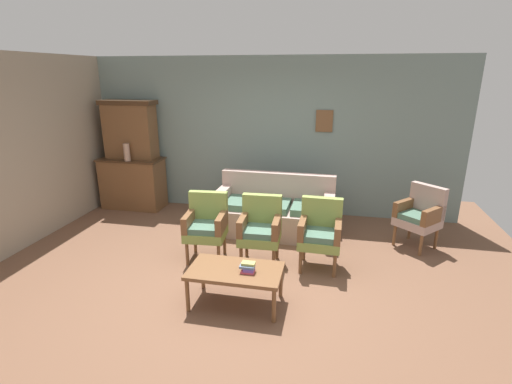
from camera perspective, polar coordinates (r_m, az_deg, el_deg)
name	(u,v)px	position (r m, az deg, el deg)	size (l,w,h in m)	color
ground_plane	(234,283)	(4.71, -3.36, -13.46)	(7.68, 7.68, 0.00)	brown
wall_back_with_decor	(271,137)	(6.70, 2.34, 8.32)	(6.40, 0.09, 2.70)	gray
side_cabinet	(133,183)	(7.39, -17.99, 1.32)	(1.16, 0.55, 0.93)	brown
cabinet_upper_hutch	(130,129)	(7.26, -18.42, 8.97)	(0.99, 0.38, 1.03)	brown
vase_on_cabinet	(127,152)	(7.07, -18.88, 5.69)	(0.11, 0.11, 0.31)	tan
floral_couch	(274,212)	(5.97, 2.80, -3.05)	(1.85, 0.84, 0.90)	tan
armchair_near_cabinet	(206,224)	(5.11, -7.48, -4.74)	(0.56, 0.53, 0.90)	#849947
armchair_by_doorway	(260,227)	(4.95, 0.65, -5.34)	(0.54, 0.51, 0.90)	#849947
armchair_row_middle	(320,231)	(4.91, 9.64, -5.81)	(0.53, 0.51, 0.90)	#849947
wingback_chair_by_fireplace	(420,214)	(5.89, 23.45, -3.05)	(0.71, 0.71, 0.90)	tan
coffee_table	(235,273)	(4.15, -3.12, -12.06)	(1.00, 0.56, 0.42)	brown
book_stack_on_table	(248,268)	(4.04, -1.21, -11.30)	(0.16, 0.12, 0.11)	#D14B69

